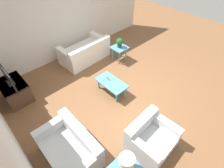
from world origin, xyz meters
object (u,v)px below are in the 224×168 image
sofa (85,52)px  side_table_plant (119,49)px  potted_plant (120,42)px  table_lamp (127,162)px  television (7,76)px  tv_stand_chest (15,90)px  armchair (150,138)px  loveseat (71,149)px  coffee_table (111,83)px

sofa → side_table_plant: (-0.87, -0.87, 0.15)m
potted_plant → table_lamp: table_lamp is taller
television → table_lamp: (-3.63, -0.65, -0.00)m
sofa → television: television is taller
tv_stand_chest → table_lamp: 3.72m
armchair → television: (3.49, 1.59, 0.54)m
side_table_plant → loveseat: bearing=119.2°
armchair → table_lamp: bearing=-174.0°
loveseat → table_lamp: (-1.13, -0.46, 0.55)m
loveseat → coffee_table: size_ratio=1.44×
armchair → potted_plant: potted_plant is taller
loveseat → television: (2.49, 0.19, 0.55)m
television → armchair: bearing=-155.5°
sofa → armchair: 3.84m
coffee_table → television: television is taller
loveseat → television: television is taller
loveseat → sofa: bearing=138.8°
potted_plant → loveseat: bearing=119.2°
sofa → table_lamp: table_lamp is taller
armchair → side_table_plant: 3.41m
side_table_plant → potted_plant: (0.00, 0.00, 0.28)m
loveseat → side_table_plant: (1.84, -3.28, 0.17)m
sofa → side_table_plant: 1.24m
armchair → television: 3.87m
potted_plant → coffee_table: bearing=127.0°
armchair → loveseat: (1.00, 1.40, -0.01)m
potted_plant → tv_stand_chest: bearing=79.3°
loveseat → coffee_table: loveseat is taller
sofa → tv_stand_chest: 2.61m
tv_stand_chest → coffee_table: bearing=-127.8°
coffee_table → tv_stand_chest: bearing=52.2°
coffee_table → table_lamp: bearing=142.8°
sofa → table_lamp: size_ratio=3.93×
potted_plant → armchair: bearing=146.4°
potted_plant → table_lamp: 4.10m
sofa → coffee_table: size_ratio=1.86×
table_lamp → television: bearing=10.2°
loveseat → coffee_table: 2.12m
loveseat → table_lamp: 1.34m
tv_stand_chest → potted_plant: potted_plant is taller
table_lamp → loveseat: bearing=21.9°
coffee_table → tv_stand_chest: size_ratio=1.03×
sofa → potted_plant: potted_plant is taller
coffee_table → table_lamp: (-1.97, 1.49, 0.49)m
side_table_plant → potted_plant: potted_plant is taller
coffee_table → side_table_plant: (1.00, -1.33, 0.11)m
side_table_plant → table_lamp: table_lamp is taller
coffee_table → television: bearing=52.2°
side_table_plant → tv_stand_chest: 3.53m
tv_stand_chest → television: television is taller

